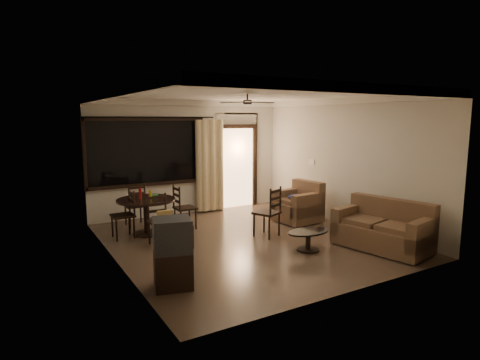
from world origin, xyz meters
TOP-DOWN VIEW (x-y plane):
  - ground at (0.00, 0.00)m, footprint 5.50×5.50m
  - room_shell at (0.59, 1.77)m, footprint 5.50×6.70m
  - dining_table at (-1.57, 1.38)m, footprint 1.18×1.18m
  - dining_chair_west at (-2.04, 1.37)m, footprint 0.42×0.42m
  - dining_chair_east at (-0.73, 1.38)m, footprint 0.42×0.42m
  - dining_chair_south at (-1.56, 0.52)m, footprint 0.42×0.48m
  - dining_chair_north at (-1.58, 2.16)m, footprint 0.42×0.42m
  - tv_cabinet at (-2.05, -1.38)m, footprint 0.62×0.58m
  - sofa at (1.87, -1.70)m, footprint 1.18×1.77m
  - armchair at (1.78, 0.63)m, footprint 0.97×0.97m
  - coffee_table at (0.62, -1.09)m, footprint 0.82×0.49m
  - side_chair at (0.48, 0.01)m, footprint 0.59×0.59m

SIDE VIEW (x-z plane):
  - ground at x=0.00m, z-range 0.00..0.00m
  - coffee_table at x=0.62m, z-range 0.06..0.42m
  - dining_chair_west at x=-2.04m, z-range -0.19..0.76m
  - dining_chair_east at x=-0.73m, z-range -0.19..0.76m
  - dining_chair_north at x=-1.58m, z-range -0.19..0.76m
  - side_chair at x=0.48m, z-range -0.21..0.81m
  - dining_chair_south at x=-1.56m, z-range -0.17..0.78m
  - sofa at x=1.87m, z-range -0.09..0.78m
  - armchair at x=1.78m, z-range -0.08..0.82m
  - tv_cabinet at x=-2.05m, z-range 0.00..0.99m
  - dining_table at x=-1.57m, z-range 0.10..1.06m
  - room_shell at x=0.59m, z-range -0.92..4.58m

